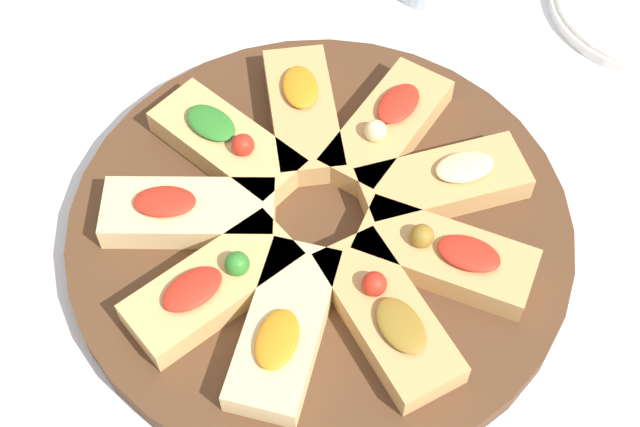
% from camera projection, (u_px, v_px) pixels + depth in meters
% --- Properties ---
extents(ground_plane, '(3.00, 3.00, 0.00)m').
position_uv_depth(ground_plane, '(320.00, 236.00, 0.76)').
color(ground_plane, silver).
extents(serving_board, '(0.42, 0.42, 0.02)m').
position_uv_depth(serving_board, '(320.00, 229.00, 0.75)').
color(serving_board, '#51331E').
rests_on(serving_board, ground_plane).
extents(focaccia_slice_0, '(0.15, 0.12, 0.03)m').
position_uv_depth(focaccia_slice_0, '(284.00, 329.00, 0.67)').
color(focaccia_slice_0, '#E5C689').
rests_on(focaccia_slice_0, serving_board).
extents(focaccia_slice_1, '(0.09, 0.15, 0.04)m').
position_uv_depth(focaccia_slice_1, '(388.00, 316.00, 0.68)').
color(focaccia_slice_1, tan).
rests_on(focaccia_slice_1, serving_board).
extents(focaccia_slice_2, '(0.11, 0.15, 0.04)m').
position_uv_depth(focaccia_slice_2, '(446.00, 256.00, 0.71)').
color(focaccia_slice_2, tan).
rests_on(focaccia_slice_2, serving_board).
extents(focaccia_slice_3, '(0.15, 0.11, 0.03)m').
position_uv_depth(focaccia_slice_3, '(444.00, 182.00, 0.75)').
color(focaccia_slice_3, tan).
rests_on(focaccia_slice_3, serving_board).
extents(focaccia_slice_4, '(0.15, 0.09, 0.04)m').
position_uv_depth(focaccia_slice_4, '(387.00, 127.00, 0.78)').
color(focaccia_slice_4, tan).
rests_on(focaccia_slice_4, serving_board).
extents(focaccia_slice_5, '(0.13, 0.15, 0.03)m').
position_uv_depth(focaccia_slice_5, '(303.00, 112.00, 0.79)').
color(focaccia_slice_5, tan).
rests_on(focaccia_slice_5, serving_board).
extents(focaccia_slice_6, '(0.07, 0.15, 0.04)m').
position_uv_depth(focaccia_slice_6, '(227.00, 144.00, 0.77)').
color(focaccia_slice_6, tan).
rests_on(focaccia_slice_6, serving_board).
extents(focaccia_slice_7, '(0.14, 0.14, 0.03)m').
position_uv_depth(focaccia_slice_7, '(188.00, 212.00, 0.73)').
color(focaccia_slice_7, '#E5C689').
rests_on(focaccia_slice_7, serving_board).
extents(focaccia_slice_8, '(0.14, 0.06, 0.04)m').
position_uv_depth(focaccia_slice_8, '(213.00, 286.00, 0.69)').
color(focaccia_slice_8, tan).
rests_on(focaccia_slice_8, serving_board).
extents(napkin_stack, '(0.17, 0.15, 0.00)m').
position_uv_depth(napkin_stack, '(7.00, 7.00, 0.91)').
color(napkin_stack, white).
rests_on(napkin_stack, ground_plane).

